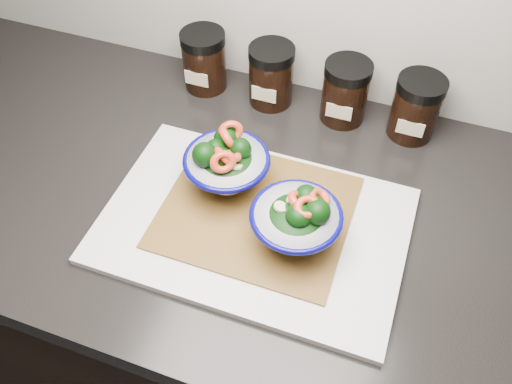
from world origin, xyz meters
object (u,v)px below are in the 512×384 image
(spice_jar_b, at_px, (271,75))
(spice_jar_c, at_px, (345,92))
(cutting_board, at_px, (254,225))
(bowl_left, at_px, (226,165))
(spice_jar_a, at_px, (204,60))
(bowl_right, at_px, (298,221))
(spice_jar_d, at_px, (416,107))

(spice_jar_b, relative_size, spice_jar_c, 1.00)
(cutting_board, bearing_deg, spice_jar_c, 77.51)
(bowl_left, xyz_separation_m, spice_jar_a, (-0.14, 0.23, -0.00))
(bowl_right, distance_m, spice_jar_d, 0.32)
(spice_jar_a, relative_size, spice_jar_c, 1.00)
(spice_jar_d, bearing_deg, spice_jar_c, 180.00)
(bowl_right, bearing_deg, spice_jar_b, 115.19)
(spice_jar_d, bearing_deg, bowl_right, -111.45)
(bowl_right, distance_m, spice_jar_c, 0.30)
(cutting_board, height_order, bowl_left, bowl_left)
(cutting_board, height_order, spice_jar_b, spice_jar_b)
(spice_jar_b, xyz_separation_m, spice_jar_d, (0.26, 0.00, 0.00))
(bowl_right, bearing_deg, spice_jar_d, 68.55)
(bowl_left, xyz_separation_m, bowl_right, (0.13, -0.06, -0.00))
(spice_jar_a, distance_m, spice_jar_b, 0.13)
(bowl_left, relative_size, bowl_right, 1.02)
(spice_jar_b, distance_m, spice_jar_c, 0.14)
(spice_jar_a, height_order, spice_jar_c, same)
(spice_jar_b, xyz_separation_m, spice_jar_c, (0.14, 0.00, 0.00))
(spice_jar_b, height_order, spice_jar_c, same)
(cutting_board, distance_m, spice_jar_b, 0.30)
(bowl_right, xyz_separation_m, spice_jar_d, (0.12, 0.30, -0.00))
(bowl_left, distance_m, spice_jar_a, 0.27)
(bowl_left, relative_size, spice_jar_b, 1.18)
(cutting_board, distance_m, spice_jar_d, 0.35)
(spice_jar_a, height_order, spice_jar_b, same)
(bowl_left, bearing_deg, spice_jar_d, 42.99)
(cutting_board, relative_size, bowl_left, 3.38)
(bowl_left, distance_m, spice_jar_c, 0.27)
(spice_jar_b, bearing_deg, bowl_left, -88.26)
(bowl_left, height_order, spice_jar_d, bowl_left)
(spice_jar_b, bearing_deg, bowl_right, -64.81)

